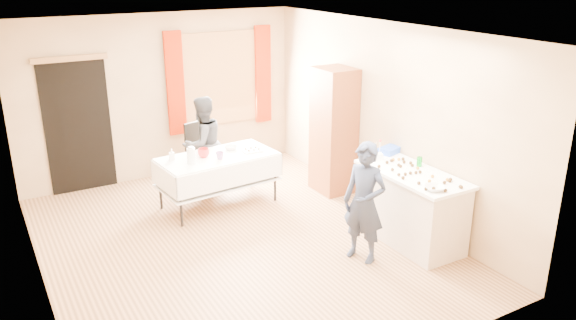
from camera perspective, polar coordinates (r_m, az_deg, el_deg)
floor at (r=7.17m, az=-5.16°, el=-8.28°), size 4.50×5.50×0.02m
ceiling at (r=6.39m, az=-5.88°, el=12.99°), size 4.50×5.50×0.02m
wall_back at (r=9.16m, az=-12.79°, el=6.28°), size 4.50×0.02×2.60m
wall_front at (r=4.48m, az=9.61°, el=-7.70°), size 4.50×0.02×2.60m
wall_left at (r=6.14m, az=-25.01°, el=-1.65°), size 0.02×5.50×2.60m
wall_right at (r=7.83m, az=9.74°, el=4.25°), size 0.02×5.50×2.60m
window_frame at (r=9.42m, az=-6.96°, el=8.22°), size 1.32×0.06×1.52m
window_pane at (r=9.40m, az=-6.93°, el=8.21°), size 1.20×0.02×1.40m
curtain_left at (r=9.10m, az=-11.38°, el=7.59°), size 0.28×0.06×1.65m
curtain_right at (r=9.70m, az=-2.57°, el=8.68°), size 0.28×0.06×1.65m
doorway at (r=8.93m, az=-20.54°, el=3.17°), size 0.95×0.04×2.00m
door_lintel at (r=8.69m, az=-21.31°, el=9.58°), size 1.05×0.06×0.08m
cabinet at (r=8.39m, az=4.66°, el=2.97°), size 0.50×0.60×1.89m
counter at (r=7.14m, az=12.30°, el=-4.67°), size 0.69×1.46×0.91m
party_table at (r=8.04m, az=-7.11°, el=-1.61°), size 1.71×0.98×0.75m
chair at (r=8.99m, az=-8.66°, el=-0.46°), size 0.50×0.50×0.96m
girl at (r=6.50m, az=7.77°, el=-4.32°), size 0.78×0.73×1.43m
woman at (r=8.57m, az=-8.64°, el=1.64°), size 1.01×0.94×1.45m
soda_can at (r=7.18m, az=13.21°, el=-0.16°), size 0.07×0.07×0.12m
mixing_bowl at (r=6.48m, az=14.65°, el=-2.78°), size 0.37×0.37×0.05m
foam_block at (r=7.33m, az=8.97°, el=0.37°), size 0.18×0.15×0.08m
blue_basket at (r=7.60m, az=10.29°, el=1.00°), size 0.35×0.28×0.08m
pitcher at (r=7.63m, az=-9.81°, el=0.39°), size 0.12×0.12×0.22m
cup_red at (r=7.88m, az=-8.58°, el=0.72°), size 0.27×0.27×0.12m
cup_rainbow at (r=7.78m, az=-6.93°, el=0.45°), size 0.16×0.16×0.10m
small_bowl at (r=8.16m, az=-5.83°, el=1.25°), size 0.22×0.22×0.06m
pastry_tray at (r=8.07m, az=-3.63°, el=0.96°), size 0.30×0.23×0.02m
bottle at (r=7.85m, az=-11.72°, el=0.56°), size 0.10×0.10×0.16m
cake_balls at (r=6.91m, az=12.95°, el=-1.27°), size 0.49×1.15×0.04m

